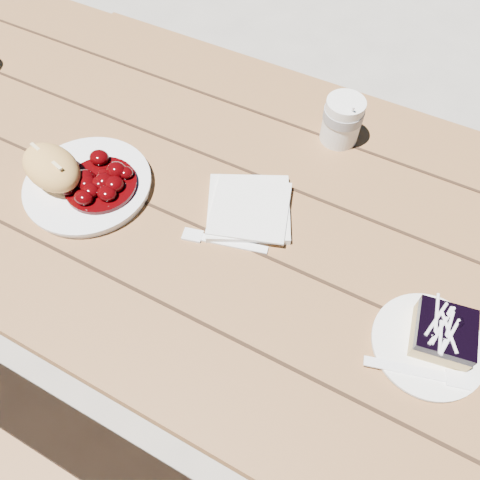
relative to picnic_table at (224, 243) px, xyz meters
The scene contains 11 objects.
ground 0.59m from the picnic_table, 90.00° to the left, with size 60.00×60.00×0.00m, color #9C968C.
picnic_table is the anchor object (origin of this frame).
main_plate 0.31m from the picnic_table, 156.97° to the right, with size 0.24×0.24×0.02m, color white.
goulash_stew 0.30m from the picnic_table, 155.16° to the right, with size 0.14×0.14×0.04m, color #3F0204, non-canonical shape.
bread_roll 0.38m from the picnic_table, 157.54° to the right, with size 0.13×0.09×0.07m, color #DCA554.
dessert_plate 0.47m from the picnic_table, 14.55° to the right, with size 0.17×0.17×0.01m, color white.
blueberry_cake 0.49m from the picnic_table, 12.37° to the right, with size 0.10×0.10×0.05m.
fork_dessert 0.47m from the picnic_table, 22.19° to the right, with size 0.03×0.16×0.01m, color white, non-canonical shape.
coffee_cup 0.35m from the picnic_table, 60.83° to the left, with size 0.08×0.08×0.10m, color white.
napkin_stack 0.18m from the picnic_table, ahead, with size 0.15×0.15×0.01m, color white.
fork_table 0.20m from the picnic_table, 50.17° to the right, with size 0.03×0.16×0.01m, color white, non-canonical shape.
Camera 1 is at (0.29, -0.47, 1.45)m, focal length 35.00 mm.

